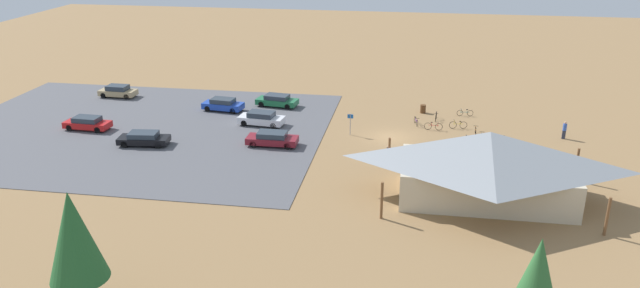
% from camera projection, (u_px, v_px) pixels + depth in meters
% --- Properties ---
extents(ground, '(160.00, 160.00, 0.00)m').
position_uv_depth(ground, '(391.00, 138.00, 58.98)').
color(ground, '#937047').
rests_on(ground, ground).
extents(parking_lot_asphalt, '(37.77, 29.92, 0.05)m').
position_uv_depth(parking_lot_asphalt, '(136.00, 129.00, 61.25)').
color(parking_lot_asphalt, '#56565B').
rests_on(parking_lot_asphalt, ground).
extents(bike_pavilion, '(15.42, 9.46, 5.37)m').
position_uv_depth(bike_pavilion, '(488.00, 161.00, 45.39)').
color(bike_pavilion, beige).
rests_on(bike_pavilion, ground).
extents(trash_bin, '(0.60, 0.60, 0.90)m').
position_uv_depth(trash_bin, '(423.00, 109.00, 66.12)').
color(trash_bin, brown).
rests_on(trash_bin, ground).
extents(lot_sign, '(0.56, 0.08, 2.20)m').
position_uv_depth(lot_sign, '(350.00, 121.00, 59.22)').
color(lot_sign, '#99999E').
rests_on(lot_sign, ground).
extents(pine_midwest, '(3.11, 3.11, 7.19)m').
position_uv_depth(pine_midwest, '(74.00, 236.00, 31.68)').
color(pine_midwest, brown).
rests_on(pine_midwest, ground).
extents(bicycle_red_near_porch, '(1.82, 0.48, 0.87)m').
position_uv_depth(bicycle_red_near_porch, '(433.00, 126.00, 60.91)').
color(bicycle_red_near_porch, black).
rests_on(bicycle_red_near_porch, ground).
extents(bicycle_white_yard_left, '(0.98, 1.36, 0.83)m').
position_uv_depth(bicycle_white_yard_left, '(483.00, 151.00, 54.78)').
color(bicycle_white_yard_left, black).
rests_on(bicycle_white_yard_left, ground).
extents(bicycle_yellow_trailside, '(1.79, 0.48, 0.89)m').
position_uv_depth(bicycle_yellow_trailside, '(458.00, 125.00, 61.30)').
color(bicycle_yellow_trailside, black).
rests_on(bicycle_yellow_trailside, ground).
extents(bicycle_black_lone_west, '(0.48, 1.85, 0.84)m').
position_uv_depth(bicycle_black_lone_west, '(436.00, 116.00, 63.87)').
color(bicycle_black_lone_west, black).
rests_on(bicycle_black_lone_west, ground).
extents(bicycle_orange_yard_right, '(0.48, 1.63, 0.76)m').
position_uv_depth(bicycle_orange_yard_right, '(476.00, 131.00, 59.73)').
color(bicycle_orange_yard_right, black).
rests_on(bicycle_orange_yard_right, ground).
extents(bicycle_silver_lone_east, '(0.48, 1.66, 0.81)m').
position_uv_depth(bicycle_silver_lone_east, '(482.00, 138.00, 57.95)').
color(bicycle_silver_lone_east, black).
rests_on(bicycle_silver_lone_east, ground).
extents(bicycle_teal_near_sign, '(1.73, 0.48, 0.78)m').
position_uv_depth(bicycle_teal_near_sign, '(465.00, 113.00, 65.14)').
color(bicycle_teal_near_sign, black).
rests_on(bicycle_teal_near_sign, ground).
extents(bicycle_purple_mid_cluster, '(0.55, 1.77, 0.83)m').
position_uv_depth(bicycle_purple_mid_cluster, '(416.00, 121.00, 62.42)').
color(bicycle_purple_mid_cluster, black).
rests_on(bicycle_purple_mid_cluster, ground).
extents(bicycle_blue_by_bin, '(1.65, 0.48, 0.85)m').
position_uv_depth(bicycle_blue_by_bin, '(450.00, 153.00, 54.30)').
color(bicycle_blue_by_bin, black).
rests_on(bicycle_blue_by_bin, ground).
extents(bicycle_green_edge_north, '(1.67, 0.54, 0.80)m').
position_uv_depth(bicycle_green_edge_north, '(501.00, 140.00, 57.39)').
color(bicycle_green_edge_north, black).
rests_on(bicycle_green_edge_north, ground).
extents(bicycle_red_back_row, '(1.63, 0.48, 0.80)m').
position_uv_depth(bicycle_red_back_row, '(412.00, 157.00, 53.47)').
color(bicycle_red_back_row, black).
rests_on(bicycle_red_back_row, ground).
extents(bicycle_white_yard_front, '(0.48, 1.68, 0.82)m').
position_uv_depth(bicycle_white_yard_front, '(466.00, 140.00, 57.27)').
color(bicycle_white_yard_front, black).
rests_on(bicycle_white_yard_front, ground).
extents(car_tan_end_stall, '(4.29, 1.91, 1.39)m').
position_uv_depth(car_tan_end_stall, '(118.00, 91.00, 71.59)').
color(car_tan_end_stall, tan).
rests_on(car_tan_end_stall, parking_lot_asphalt).
extents(car_blue_mid_lot, '(4.57, 2.33, 1.37)m').
position_uv_depth(car_blue_mid_lot, '(223.00, 104.00, 66.65)').
color(car_blue_mid_lot, '#1E42B2').
rests_on(car_blue_mid_lot, parking_lot_asphalt).
extents(car_white_near_entry, '(4.77, 2.35, 1.40)m').
position_uv_depth(car_white_near_entry, '(261.00, 118.00, 62.11)').
color(car_white_near_entry, white).
rests_on(car_white_near_entry, parking_lot_asphalt).
extents(car_black_far_end, '(4.82, 2.38, 1.24)m').
position_uv_depth(car_black_far_end, '(144.00, 138.00, 56.81)').
color(car_black_far_end, black).
rests_on(car_black_far_end, parking_lot_asphalt).
extents(car_red_second_row, '(4.63, 1.99, 1.32)m').
position_uv_depth(car_red_second_row, '(87.00, 123.00, 60.84)').
color(car_red_second_row, red).
rests_on(car_red_second_row, parking_lot_asphalt).
extents(car_green_aisle_side, '(4.78, 2.52, 1.31)m').
position_uv_depth(car_green_aisle_side, '(277.00, 100.00, 68.17)').
color(car_green_aisle_side, '#1E6B3D').
rests_on(car_green_aisle_side, parking_lot_asphalt).
extents(car_maroon_by_curb, '(4.74, 1.92, 1.31)m').
position_uv_depth(car_maroon_by_curb, '(272.00, 139.00, 56.67)').
color(car_maroon_by_curb, maroon).
rests_on(car_maroon_by_curb, parking_lot_asphalt).
extents(visitor_at_bikes, '(0.40, 0.37, 1.70)m').
position_uv_depth(visitor_at_bikes, '(389.00, 154.00, 52.59)').
color(visitor_at_bikes, '#2D3347').
rests_on(visitor_at_bikes, ground).
extents(visitor_near_lot, '(0.36, 0.36, 1.74)m').
position_uv_depth(visitor_near_lot, '(564.00, 130.00, 58.40)').
color(visitor_near_lot, '#2D3347').
rests_on(visitor_near_lot, ground).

